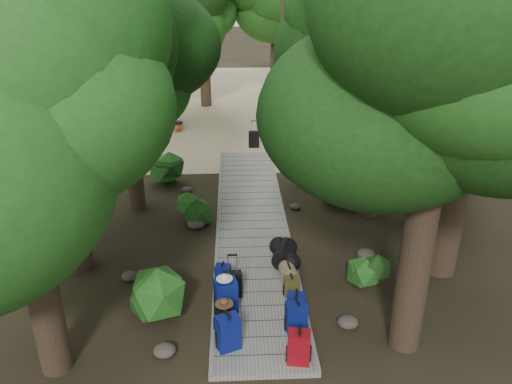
{
  "coord_description": "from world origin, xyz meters",
  "views": [
    {
      "loc": [
        -0.49,
        -11.75,
        6.61
      ],
      "look_at": [
        0.13,
        1.03,
        1.0
      ],
      "focal_mm": 35.0,
      "sensor_mm": 36.0,
      "label": 1
    }
  ],
  "objects_px": {
    "suitcase_on_boardwalk": "(233,284)",
    "lone_suitcase_on_sand": "(254,139)",
    "backpack_left_d": "(223,273)",
    "backpack_right_b": "(296,315)",
    "backpack_left_a": "(228,331)",
    "kayak": "(178,124)",
    "sun_lounger": "(304,126)",
    "backpack_right_d": "(291,285)",
    "backpack_right_c": "(296,305)",
    "duffel_right_black": "(285,254)",
    "backpack_right_a": "(299,346)",
    "backpack_left_c": "(226,294)",
    "duffel_right_khaki": "(289,273)",
    "backpack_left_b": "(223,317)"
  },
  "relations": [
    {
      "from": "backpack_left_c",
      "to": "backpack_right_a",
      "type": "xyz_separation_m",
      "value": [
        1.32,
        -1.54,
        -0.06
      ]
    },
    {
      "from": "lone_suitcase_on_sand",
      "to": "backpack_left_d",
      "type": "bearing_deg",
      "value": -96.81
    },
    {
      "from": "backpack_left_b",
      "to": "backpack_right_b",
      "type": "distance_m",
      "value": 1.44
    },
    {
      "from": "backpack_left_b",
      "to": "suitcase_on_boardwalk",
      "type": "distance_m",
      "value": 1.15
    },
    {
      "from": "backpack_left_b",
      "to": "backpack_left_c",
      "type": "bearing_deg",
      "value": 83.14
    },
    {
      "from": "kayak",
      "to": "backpack_right_c",
      "type": "bearing_deg",
      "value": -80.69
    },
    {
      "from": "backpack_right_b",
      "to": "backpack_right_c",
      "type": "bearing_deg",
      "value": 71.6
    },
    {
      "from": "backpack_left_b",
      "to": "backpack_left_c",
      "type": "distance_m",
      "value": 0.61
    },
    {
      "from": "duffel_right_khaki",
      "to": "duffel_right_black",
      "type": "xyz_separation_m",
      "value": [
        -0.02,
        0.76,
        0.06
      ]
    },
    {
      "from": "backpack_left_c",
      "to": "sun_lounger",
      "type": "bearing_deg",
      "value": 60.33
    },
    {
      "from": "backpack_right_b",
      "to": "backpack_left_b",
      "type": "bearing_deg",
      "value": 165.65
    },
    {
      "from": "backpack_right_b",
      "to": "kayak",
      "type": "xyz_separation_m",
      "value": [
        -3.73,
        14.75,
        -0.28
      ]
    },
    {
      "from": "backpack_left_b",
      "to": "backpack_left_d",
      "type": "bearing_deg",
      "value": 89.42
    },
    {
      "from": "kayak",
      "to": "lone_suitcase_on_sand",
      "type": "bearing_deg",
      "value": -46.59
    },
    {
      "from": "backpack_right_d",
      "to": "kayak",
      "type": "xyz_separation_m",
      "value": [
        -3.77,
        13.55,
        -0.16
      ]
    },
    {
      "from": "duffel_right_black",
      "to": "suitcase_on_boardwalk",
      "type": "xyz_separation_m",
      "value": [
        -1.26,
        -1.32,
        0.05
      ]
    },
    {
      "from": "backpack_left_a",
      "to": "duffel_right_black",
      "type": "distance_m",
      "value": 3.27
    },
    {
      "from": "kayak",
      "to": "backpack_right_d",
      "type": "bearing_deg",
      "value": -79.85
    },
    {
      "from": "duffel_right_khaki",
      "to": "lone_suitcase_on_sand",
      "type": "bearing_deg",
      "value": 86.43
    },
    {
      "from": "backpack_left_b",
      "to": "duffel_right_khaki",
      "type": "xyz_separation_m",
      "value": [
        1.48,
        1.69,
        -0.13
      ]
    },
    {
      "from": "backpack_left_b",
      "to": "backpack_left_d",
      "type": "relative_size",
      "value": 1.26
    },
    {
      "from": "backpack_right_a",
      "to": "backpack_right_d",
      "type": "distance_m",
      "value": 2.07
    },
    {
      "from": "backpack_right_c",
      "to": "backpack_left_d",
      "type": "bearing_deg",
      "value": 145.87
    },
    {
      "from": "duffel_right_black",
      "to": "backpack_left_a",
      "type": "bearing_deg",
      "value": -98.48
    },
    {
      "from": "backpack_left_b",
      "to": "kayak",
      "type": "distance_m",
      "value": 14.86
    },
    {
      "from": "backpack_left_d",
      "to": "backpack_left_b",
      "type": "bearing_deg",
      "value": -74.51
    },
    {
      "from": "backpack_right_b",
      "to": "duffel_right_black",
      "type": "relative_size",
      "value": 0.91
    },
    {
      "from": "suitcase_on_boardwalk",
      "to": "sun_lounger",
      "type": "distance_m",
      "value": 13.0
    },
    {
      "from": "backpack_left_a",
      "to": "backpack_left_c",
      "type": "distance_m",
      "value": 1.12
    },
    {
      "from": "backpack_left_a",
      "to": "suitcase_on_boardwalk",
      "type": "xyz_separation_m",
      "value": [
        0.1,
        1.65,
        -0.09
      ]
    },
    {
      "from": "suitcase_on_boardwalk",
      "to": "lone_suitcase_on_sand",
      "type": "height_order",
      "value": "suitcase_on_boardwalk"
    },
    {
      "from": "backpack_left_a",
      "to": "backpack_right_b",
      "type": "bearing_deg",
      "value": -4.4
    },
    {
      "from": "kayak",
      "to": "backpack_left_b",
      "type": "bearing_deg",
      "value": -86.51
    },
    {
      "from": "backpack_left_b",
      "to": "duffel_right_black",
      "type": "distance_m",
      "value": 2.86
    },
    {
      "from": "backpack_right_c",
      "to": "kayak",
      "type": "relative_size",
      "value": 0.18
    },
    {
      "from": "backpack_right_b",
      "to": "backpack_right_d",
      "type": "distance_m",
      "value": 1.21
    },
    {
      "from": "backpack_right_d",
      "to": "backpack_right_a",
      "type": "bearing_deg",
      "value": -97.21
    },
    {
      "from": "backpack_left_a",
      "to": "backpack_right_a",
      "type": "relative_size",
      "value": 1.09
    },
    {
      "from": "backpack_left_d",
      "to": "backpack_right_d",
      "type": "xyz_separation_m",
      "value": [
        1.5,
        -0.55,
        -0.01
      ]
    },
    {
      "from": "backpack_left_d",
      "to": "sun_lounger",
      "type": "relative_size",
      "value": 0.28
    },
    {
      "from": "backpack_right_c",
      "to": "backpack_right_d",
      "type": "height_order",
      "value": "backpack_right_c"
    },
    {
      "from": "backpack_left_c",
      "to": "backpack_right_c",
      "type": "relative_size",
      "value": 1.29
    },
    {
      "from": "sun_lounger",
      "to": "backpack_left_d",
      "type": "bearing_deg",
      "value": -101.85
    },
    {
      "from": "lone_suitcase_on_sand",
      "to": "backpack_left_a",
      "type": "bearing_deg",
      "value": -95.02
    },
    {
      "from": "backpack_left_d",
      "to": "backpack_right_b",
      "type": "bearing_deg",
      "value": -35.56
    },
    {
      "from": "backpack_left_d",
      "to": "backpack_right_b",
      "type": "xyz_separation_m",
      "value": [
        1.46,
        -1.75,
        0.11
      ]
    },
    {
      "from": "lone_suitcase_on_sand",
      "to": "backpack_left_c",
      "type": "bearing_deg",
      "value": -95.75
    },
    {
      "from": "backpack_right_d",
      "to": "suitcase_on_boardwalk",
      "type": "relative_size",
      "value": 0.81
    },
    {
      "from": "duffel_right_black",
      "to": "backpack_right_c",
      "type": "bearing_deg",
      "value": -73.46
    },
    {
      "from": "backpack_left_c",
      "to": "suitcase_on_boardwalk",
      "type": "height_order",
      "value": "backpack_left_c"
    }
  ]
}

